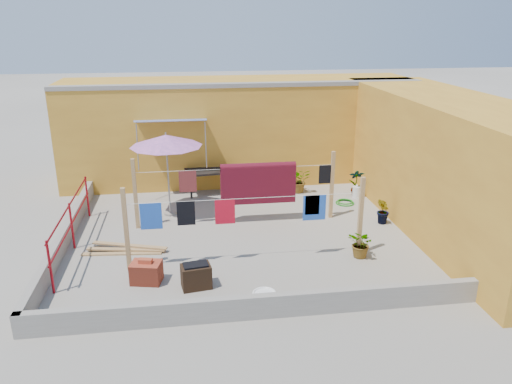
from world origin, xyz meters
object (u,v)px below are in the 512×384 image
patio_umbrella (166,141)px  brazier (196,276)px  brick_stack (146,272)px  green_hose (345,202)px  outdoor_table (212,172)px  white_basin (264,294)px  water_jug_b (357,192)px  plant_back_a (299,180)px  water_jug_a (314,206)px

patio_umbrella → brazier: (0.58, -3.99, -1.77)m
brick_stack → green_hose: brick_stack is taller
outdoor_table → white_basin: size_ratio=3.49×
brick_stack → water_jug_b: 7.18m
outdoor_table → plant_back_a: plant_back_a is taller
brazier → water_jug_b: size_ratio=1.61×
patio_umbrella → water_jug_a: (3.88, -0.35, -1.87)m
brick_stack → brazier: 1.04m
water_jug_a → green_hose: size_ratio=0.62×
water_jug_a → water_jug_b: (1.53, 0.93, 0.02)m
water_jug_a → outdoor_table: bearing=143.9°
white_basin → water_jug_b: water_jug_b is taller
outdoor_table → plant_back_a: (2.60, -0.29, -0.29)m
outdoor_table → brazier: (-0.65, -5.57, -0.41)m
brazier → plant_back_a: (3.25, 5.28, 0.12)m
white_basin → water_jug_a: bearing=64.0°
patio_umbrella → green_hose: (4.91, 0.13, -1.98)m
outdoor_table → brazier: size_ratio=2.64×
outdoor_table → water_jug_a: bearing=-36.1°
water_jug_b → green_hose: (-0.49, -0.46, -0.13)m
outdoor_table → water_jug_b: 4.32m
brick_stack → water_jug_a: 5.40m
brick_stack → white_basin: (2.24, -0.87, -0.18)m
water_jug_a → water_jug_b: water_jug_b is taller
water_jug_b → green_hose: bearing=-137.4°
outdoor_table → white_basin: bearing=-84.2°
white_basin → water_jug_b: 6.21m
brick_stack → brazier: bearing=-19.8°
brazier → white_basin: 1.38m
patio_umbrella → white_basin: 5.26m
patio_umbrella → brazier: 4.41m
plant_back_a → outdoor_table: bearing=173.7°
outdoor_table → brick_stack: bearing=-107.3°
patio_umbrella → plant_back_a: patio_umbrella is taller
water_jug_b → green_hose: water_jug_b is taller
brick_stack → plant_back_a: bearing=49.4°
brazier → white_basin: brazier is taller
green_hose → brazier: bearing=-136.5°
brick_stack → plant_back_a: 6.50m
outdoor_table → brick_stack: size_ratio=2.46×
outdoor_table → green_hose: bearing=-21.5°
white_basin → water_jug_a: water_jug_a is taller
patio_umbrella → water_jug_b: (5.41, 0.58, -1.85)m
outdoor_table → water_jug_b: size_ratio=4.25×
outdoor_table → green_hose: size_ratio=3.07×
green_hose → plant_back_a: size_ratio=0.72×
patio_umbrella → green_hose: patio_umbrella is taller
patio_umbrella → plant_back_a: (3.83, 1.29, -1.65)m
patio_umbrella → green_hose: 5.30m
white_basin → water_jug_b: (3.56, 5.09, 0.13)m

